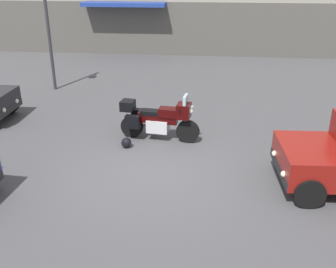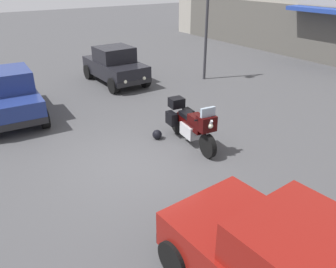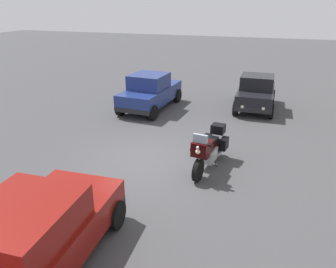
# 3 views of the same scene
# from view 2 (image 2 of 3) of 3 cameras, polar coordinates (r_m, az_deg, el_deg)

# --- Properties ---
(ground_plane) EXTENTS (80.00, 80.00, 0.00)m
(ground_plane) POSITION_cam_2_polar(r_m,az_deg,el_deg) (8.57, -5.38, -5.16)
(ground_plane) COLOR #424244
(motorcycle) EXTENTS (2.26, 0.87, 1.36)m
(motorcycle) POSITION_cam_2_polar(r_m,az_deg,el_deg) (9.30, 3.99, 1.81)
(motorcycle) COLOR black
(motorcycle) RESTS_ON ground
(helmet) EXTENTS (0.28, 0.28, 0.28)m
(helmet) POSITION_cam_2_polar(r_m,az_deg,el_deg) (9.75, -1.87, -0.08)
(helmet) COLOR black
(helmet) RESTS_ON ground
(car_hatchback_near) EXTENTS (3.95, 2.00, 1.64)m
(car_hatchback_near) POSITION_cam_2_polar(r_m,az_deg,el_deg) (12.16, -25.59, 6.10)
(car_hatchback_near) COLOR navy
(car_hatchback_near) RESTS_ON ground
(car_compact_side) EXTENTS (3.50, 1.74, 1.56)m
(car_compact_side) POSITION_cam_2_polar(r_m,az_deg,el_deg) (14.91, -9.00, 11.44)
(car_compact_side) COLOR black
(car_compact_side) RESTS_ON ground
(streetlamp_curbside) EXTENTS (0.28, 0.94, 4.40)m
(streetlamp_curbside) POSITION_cam_2_polar(r_m,az_deg,el_deg) (14.96, 6.17, 19.20)
(streetlamp_curbside) COLOR #2D2D33
(streetlamp_curbside) RESTS_ON ground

